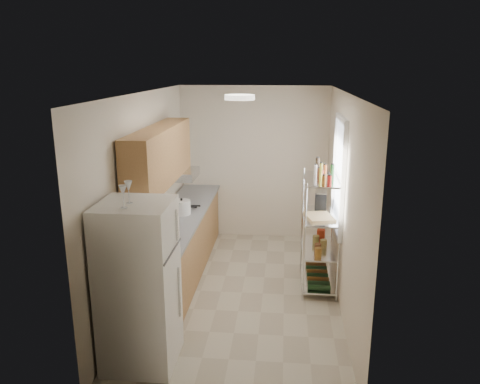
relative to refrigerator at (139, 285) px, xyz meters
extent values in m
cube|color=#BBB098|center=(0.87, 1.55, -0.84)|extent=(2.50, 4.40, 0.01)
cube|color=silver|center=(0.87, 1.55, 1.77)|extent=(2.50, 4.40, 0.01)
cube|color=beige|center=(0.87, 3.76, 0.46)|extent=(2.50, 0.01, 2.60)
cube|color=beige|center=(0.87, -0.65, 0.46)|extent=(2.50, 0.01, 2.60)
cube|color=beige|center=(-0.38, 1.55, 0.46)|extent=(0.01, 4.40, 2.60)
cube|color=beige|center=(2.12, 1.55, 0.46)|extent=(0.01, 4.40, 2.60)
cube|color=#AC7A49|center=(-0.05, 1.99, -0.41)|extent=(0.60, 3.48, 0.86)
cube|color=gray|center=(-0.03, 1.99, 0.04)|extent=(0.63, 3.51, 0.04)
cube|color=#B7BABC|center=(-0.07, 0.85, 0.04)|extent=(0.52, 0.44, 0.04)
cube|color=#B7BABC|center=(0.23, 3.35, -0.38)|extent=(0.01, 0.55, 0.72)
cube|color=#AC7A49|center=(-0.18, 1.65, 0.97)|extent=(0.33, 2.20, 0.72)
cube|color=#B7BABC|center=(-0.13, 2.45, 0.55)|extent=(0.50, 0.60, 0.12)
cube|color=white|center=(2.10, 1.90, 0.71)|extent=(0.06, 1.00, 1.46)
cube|color=silver|center=(1.88, 1.85, -0.74)|extent=(0.45, 0.90, 0.02)
cube|color=silver|center=(1.88, 1.85, -0.29)|extent=(0.45, 0.90, 0.02)
cube|color=silver|center=(1.88, 1.85, 0.16)|extent=(0.45, 0.90, 0.02)
cube|color=silver|center=(1.88, 1.85, 0.66)|extent=(0.45, 0.90, 0.02)
cylinder|color=silver|center=(1.66, 1.42, -0.06)|extent=(0.02, 0.02, 1.55)
cylinder|color=silver|center=(1.66, 2.29, -0.06)|extent=(0.02, 0.02, 1.55)
cylinder|color=silver|center=(2.09, 1.42, -0.06)|extent=(0.02, 0.02, 1.55)
cylinder|color=silver|center=(2.09, 2.29, -0.06)|extent=(0.02, 0.02, 1.55)
cylinder|color=white|center=(0.87, 1.25, 1.73)|extent=(0.34, 0.34, 0.05)
cube|color=white|center=(0.00, 0.00, 0.00)|extent=(0.69, 0.69, 1.68)
cylinder|color=silver|center=(-0.02, 2.07, 0.16)|extent=(0.25, 0.25, 0.20)
cylinder|color=black|center=(-0.12, 2.40, 0.08)|extent=(0.28, 0.28, 0.04)
cylinder|color=black|center=(-0.08, 2.40, 0.08)|extent=(0.21, 0.21, 0.04)
cube|color=tan|center=(1.86, 1.76, 0.19)|extent=(0.41, 0.48, 0.03)
cube|color=black|center=(1.89, 2.09, 0.31)|extent=(0.17, 0.24, 0.27)
cube|color=#B93416|center=(1.92, 2.14, -0.20)|extent=(0.12, 0.16, 0.16)
camera|label=1|loc=(1.38, -4.06, 2.08)|focal=35.00mm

